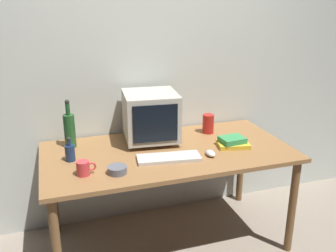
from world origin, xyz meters
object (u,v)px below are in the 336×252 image
at_px(bottle_tall, 70,129).
at_px(book_stack, 233,142).
at_px(computer_mouse, 211,153).
at_px(mug, 84,168).
at_px(bottle_short, 70,152).
at_px(crt_monitor, 151,116).
at_px(keyboard, 169,158).
at_px(metal_canister, 208,124).
at_px(cd_spindle, 117,170).

relative_size(bottle_tall, book_stack, 1.42).
height_order(bottle_tall, book_stack, bottle_tall).
xyz_separation_m(computer_mouse, mug, (-0.85, -0.03, 0.03)).
bearing_deg(book_stack, bottle_short, 174.58).
height_order(crt_monitor, computer_mouse, crt_monitor).
height_order(keyboard, metal_canister, metal_canister).
distance_m(keyboard, bottle_short, 0.65).
xyz_separation_m(keyboard, book_stack, (0.51, 0.08, 0.02)).
relative_size(cd_spindle, metal_canister, 0.80).
relative_size(crt_monitor, bottle_short, 2.52).
bearing_deg(keyboard, bottle_short, 171.17).
height_order(keyboard, bottle_tall, bottle_tall).
height_order(book_stack, cd_spindle, book_stack).
bearing_deg(cd_spindle, crt_monitor, 53.15).
bearing_deg(cd_spindle, mug, 168.81).
height_order(keyboard, book_stack, book_stack).
bearing_deg(bottle_short, metal_canister, 11.00).
xyz_separation_m(keyboard, cd_spindle, (-0.36, -0.09, 0.01)).
distance_m(book_stack, metal_canister, 0.32).
height_order(computer_mouse, book_stack, book_stack).
bearing_deg(mug, keyboard, 5.59).
distance_m(crt_monitor, book_stack, 0.62).
height_order(bottle_short, mug, bottle_short).
relative_size(bottle_tall, bottle_short, 2.12).
bearing_deg(keyboard, book_stack, 16.27).
distance_m(keyboard, bottle_tall, 0.75).
height_order(crt_monitor, bottle_short, crt_monitor).
bearing_deg(keyboard, computer_mouse, 2.18).
distance_m(bottle_tall, metal_canister, 1.06).
height_order(bottle_tall, metal_canister, bottle_tall).
bearing_deg(mug, crt_monitor, 37.70).
bearing_deg(crt_monitor, mug, -142.30).
height_order(book_stack, mug, mug).
distance_m(crt_monitor, metal_canister, 0.49).
height_order(crt_monitor, keyboard, crt_monitor).
height_order(keyboard, computer_mouse, computer_mouse).
bearing_deg(crt_monitor, bottle_tall, 173.09).
bearing_deg(cd_spindle, computer_mouse, 5.78).
bearing_deg(cd_spindle, bottle_tall, 114.36).
height_order(bottle_short, book_stack, bottle_short).
bearing_deg(crt_monitor, cd_spindle, -126.85).
bearing_deg(crt_monitor, bottle_short, -163.56).
distance_m(crt_monitor, bottle_short, 0.64).
bearing_deg(keyboard, mug, -166.72).
xyz_separation_m(keyboard, mug, (-0.56, -0.05, 0.03)).
relative_size(computer_mouse, cd_spindle, 0.83).
distance_m(crt_monitor, mug, 0.70).
bearing_deg(metal_canister, bottle_short, -169.00).
xyz_separation_m(crt_monitor, keyboard, (0.02, -0.36, -0.18)).
relative_size(crt_monitor, computer_mouse, 4.20).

